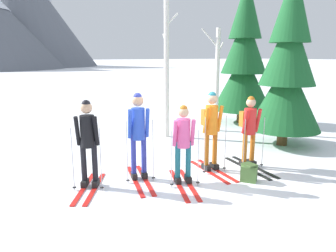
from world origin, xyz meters
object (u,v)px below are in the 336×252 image
Objects in this scene: skier_in_orange at (211,126)px; skier_in_red at (249,128)px; skier_in_black at (88,140)px; backpack_on_snow_front at (249,173)px; birch_tree_tall at (217,79)px; birch_tree_slender at (167,70)px; pine_tree_near at (288,67)px; pine_tree_mid at (244,58)px; skier_in_blue at (138,131)px; skier_in_pink at (183,142)px.

skier_in_orange is 1.07× the size of skier_in_red.
skier_in_black is 1.04× the size of skier_in_red.
skier_in_orange reaches higher than skier_in_red.
skier_in_black is 4.39× the size of backpack_on_snow_front.
birch_tree_tall is 0.83× the size of birch_tree_slender.
pine_tree_mid is at bearing 69.18° from pine_tree_near.
skier_in_black is 0.95× the size of skier_in_blue.
skier_in_black is at bearing 155.49° from backpack_on_snow_front.
skier_in_blue is 3.86m from birch_tree_slender.
birch_tree_tall reaches higher than skier_in_blue.
birch_tree_tall is (4.22, 2.78, 0.74)m from skier_in_blue.
skier_in_red is 0.48× the size of birch_tree_tall.
skier_in_black is 5.97m from pine_tree_near.
skier_in_pink is 4.20× the size of backpack_on_snow_front.
skier_in_pink is 0.93× the size of skier_in_orange.
skier_in_pink is (1.72, -0.76, -0.09)m from skier_in_black.
pine_tree_mid reaches higher than skier_in_blue.
skier_in_blue is 1.10× the size of skier_in_red.
backpack_on_snow_front is (2.97, -1.35, -0.79)m from skier_in_black.
skier_in_blue is (1.04, -0.08, 0.08)m from skier_in_black.
pine_tree_mid is at bearing 25.19° from skier_in_black.
pine_tree_mid is 1.28× the size of birch_tree_slender.
birch_tree_slender is at bearing -172.64° from pine_tree_mid.
pine_tree_mid is at bearing 37.53° from skier_in_pink.
skier_in_red is at bearing -12.61° from skier_in_blue.
birch_tree_tall reaches higher than skier_in_red.
pine_tree_mid is 1.55× the size of birch_tree_tall.
skier_in_orange is 1.31m from backpack_on_snow_front.
skier_in_orange is at bearing 20.50° from skier_in_pink.
skier_in_black is at bearing -152.80° from birch_tree_tall.
skier_in_blue is 5.11m from birch_tree_tall.
skier_in_blue is 0.98m from skier_in_pink.
skier_in_black reaches higher than skier_in_red.
pine_tree_mid reaches higher than skier_in_pink.
backpack_on_snow_front is at bearing -33.48° from skier_in_blue.
skier_in_black is 0.36× the size of pine_tree_near.
backpack_on_snow_front is at bearing -150.53° from pine_tree_near.
skier_in_red is 5.40m from pine_tree_mid.
pine_tree_near is at bearing 11.76° from skier_in_orange.
pine_tree_near reaches higher than birch_tree_tall.
skier_in_black is at bearing 175.79° from skier_in_blue.
skier_in_orange is at bearing -8.39° from skier_in_black.
skier_in_red is at bearing -10.23° from skier_in_black.
skier_in_red is 3.67m from birch_tree_slender.
skier_in_blue is at bearing 134.94° from skier_in_pink.
skier_in_red is (3.60, -0.65, -0.03)m from skier_in_black.
skier_in_orange is 0.36× the size of pine_tree_near.
skier_in_orange is at bearing 164.50° from skier_in_red.
skier_in_blue is at bearing 169.02° from skier_in_orange.
skier_in_pink is at bearing -23.80° from skier_in_black.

